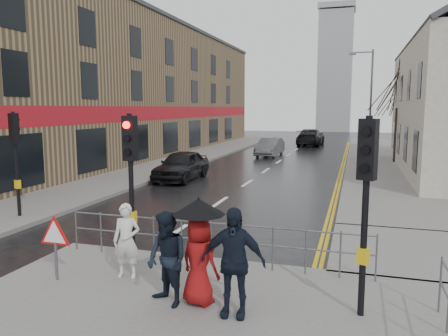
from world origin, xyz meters
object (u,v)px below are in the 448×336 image
Objects in this scene: pedestrian_a at (127,241)px; pedestrian_b at (167,259)px; pedestrian_d at (233,262)px; car_mid at (270,147)px; car_parked at (181,165)px; pedestrian_with_umbrella at (199,246)px.

pedestrian_b is (1.35, -0.95, 0.07)m from pedestrian_a.
pedestrian_a is 0.92× the size of pedestrian_b.
pedestrian_d is (2.58, -0.99, 0.16)m from pedestrian_a.
pedestrian_a is at bearing -82.90° from car_mid.
car_parked is at bearing 96.56° from pedestrian_a.
pedestrian_a reaches higher than car_mid.
pedestrian_a is 0.36× the size of car_parked.
pedestrian_a reaches higher than car_parked.
car_mid is at bearing 83.20° from pedestrian_a.
pedestrian_d reaches higher than car_mid.
car_parked is (-6.56, 13.63, -0.33)m from pedestrian_d.
pedestrian_d is 0.45× the size of car_mid.
pedestrian_d is 15.13m from car_parked.
pedestrian_with_umbrella is at bearing -78.88° from car_mid.
pedestrian_with_umbrella reaches higher than pedestrian_b.
pedestrian_a is at bearing 174.68° from pedestrian_b.
car_parked is at bearing 113.65° from pedestrian_with_umbrella.
pedestrian_with_umbrella is 1.03× the size of pedestrian_d.
pedestrian_a is 1.65m from pedestrian_b.
car_mid is (-4.38, 25.96, -0.40)m from pedestrian_d.
pedestrian_b is at bearing -68.12° from car_parked.
car_parked is 12.52m from car_mid.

